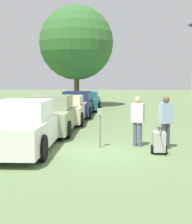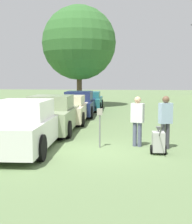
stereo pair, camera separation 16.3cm
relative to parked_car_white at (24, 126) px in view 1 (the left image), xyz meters
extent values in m
plane|color=#607A4C|center=(2.39, -0.01, -0.74)|extent=(120.00, 120.00, 0.00)
cube|color=silver|center=(0.00, 0.04, -0.13)|extent=(2.23, 5.11, 0.81)
cube|color=silver|center=(0.01, -0.16, 0.57)|extent=(1.79, 2.21, 0.59)
cylinder|color=black|center=(-1.03, 1.52, -0.37)|extent=(0.23, 0.76, 0.75)
cylinder|color=black|center=(0.80, 1.65, -0.37)|extent=(0.23, 0.76, 0.75)
cylinder|color=black|center=(1.02, -1.44, -0.37)|extent=(0.23, 0.76, 0.75)
cube|color=gray|center=(0.00, 3.40, -0.14)|extent=(2.22, 4.90, 0.83)
cube|color=gray|center=(0.01, 3.21, 0.56)|extent=(1.79, 2.12, 0.57)
cylinder|color=black|center=(-1.03, 4.81, -0.40)|extent=(0.23, 0.70, 0.69)
cylinder|color=black|center=(0.80, 4.95, -0.40)|extent=(0.23, 0.70, 0.69)
cylinder|color=black|center=(-0.81, 1.86, -0.40)|extent=(0.23, 0.70, 0.69)
cylinder|color=black|center=(1.02, 2.00, -0.40)|extent=(0.23, 0.70, 0.69)
cube|color=beige|center=(0.00, 6.49, -0.18)|extent=(2.19, 4.86, 0.75)
cube|color=beige|center=(0.01, 6.30, 0.44)|extent=(1.77, 2.10, 0.48)
cylinder|color=black|center=(-1.01, 7.89, -0.40)|extent=(0.23, 0.71, 0.70)
cylinder|color=black|center=(0.79, 8.02, -0.40)|extent=(0.23, 0.71, 0.70)
cylinder|color=black|center=(-0.80, 4.96, -0.40)|extent=(0.23, 0.71, 0.70)
cylinder|color=black|center=(1.01, 5.09, -0.40)|extent=(0.23, 0.71, 0.70)
cube|color=#19234C|center=(0.00, 9.70, -0.18)|extent=(2.14, 5.41, 0.74)
cube|color=#19234C|center=(0.01, 9.49, 0.49)|extent=(1.71, 2.33, 0.60)
cylinder|color=black|center=(-0.98, 11.28, -0.38)|extent=(0.23, 0.73, 0.72)
cylinder|color=black|center=(0.74, 11.40, -0.38)|extent=(0.23, 0.73, 0.72)
cylinder|color=black|center=(-0.74, 8.00, -0.38)|extent=(0.23, 0.73, 0.72)
cylinder|color=black|center=(0.98, 8.13, -0.38)|extent=(0.23, 0.73, 0.72)
cube|color=#23666B|center=(0.00, 13.38, -0.19)|extent=(2.21, 4.87, 0.73)
cube|color=#23666B|center=(0.01, 13.19, 0.40)|extent=(1.79, 2.11, 0.45)
cylinder|color=black|center=(-1.02, 14.78, -0.41)|extent=(0.23, 0.68, 0.67)
cylinder|color=black|center=(0.80, 14.92, -0.41)|extent=(0.23, 0.68, 0.67)
cylinder|color=black|center=(-0.81, 11.85, -0.41)|extent=(0.23, 0.68, 0.67)
cylinder|color=black|center=(1.02, 11.98, -0.41)|extent=(0.23, 0.68, 0.67)
cylinder|color=slate|center=(2.42, 0.52, -0.20)|extent=(0.05, 0.05, 1.09)
cube|color=gray|center=(2.42, 0.52, 0.45)|extent=(0.18, 0.09, 0.22)
cylinder|color=#515670|center=(3.74, 0.84, -0.33)|extent=(0.14, 0.14, 0.82)
cylinder|color=#515670|center=(3.58, 0.89, -0.33)|extent=(0.14, 0.14, 0.82)
cube|color=silver|center=(3.66, 0.86, 0.40)|extent=(0.47, 0.34, 0.65)
sphere|color=tan|center=(3.66, 0.86, 0.84)|extent=(0.22, 0.22, 0.22)
cylinder|color=#3F3F47|center=(4.63, 0.60, -0.32)|extent=(0.14, 0.14, 0.84)
cylinder|color=#3F3F47|center=(4.48, 0.53, -0.32)|extent=(0.14, 0.14, 0.84)
cube|color=#99B2CC|center=(4.56, 0.56, 0.43)|extent=(0.47, 0.38, 0.67)
sphere|color=brown|center=(4.56, 0.56, 0.88)|extent=(0.23, 0.23, 0.23)
cube|color=#B2B2AD|center=(4.30, -0.17, -0.36)|extent=(0.38, 0.46, 0.60)
cone|color=#59595B|center=(4.30, -0.17, 0.02)|extent=(0.18, 0.18, 0.16)
cylinder|color=#4C4C4C|center=(4.32, -0.64, 0.04)|extent=(0.06, 0.59, 0.43)
cylinder|color=black|center=(4.09, -0.18, -0.60)|extent=(0.07, 0.28, 0.28)
cylinder|color=black|center=(4.51, -0.15, -0.60)|extent=(0.07, 0.28, 0.28)
cylinder|color=brown|center=(-1.34, 16.66, 0.61)|extent=(0.44, 0.44, 2.70)
sphere|color=#33662D|center=(-1.34, 16.66, 4.60)|extent=(6.22, 6.22, 6.22)
camera|label=1|loc=(3.51, -9.67, 1.52)|focal=50.00mm
camera|label=2|loc=(3.68, -9.65, 1.52)|focal=50.00mm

